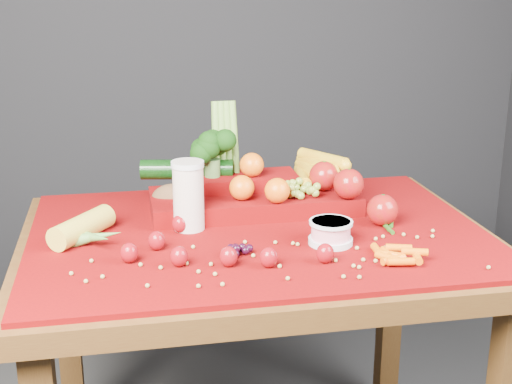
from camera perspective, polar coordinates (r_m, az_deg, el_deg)
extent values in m
cube|color=#3D210E|center=(1.69, 0.13, -4.25)|extent=(1.10, 0.80, 0.05)
cube|color=#3D210E|center=(2.13, -14.73, -11.25)|extent=(0.06, 0.06, 0.70)
cube|color=#3D210E|center=(2.26, 10.65, -9.20)|extent=(0.06, 0.06, 0.70)
cube|color=#660403|center=(1.68, 0.13, -3.27)|extent=(1.05, 0.75, 0.01)
cylinder|color=beige|center=(1.67, -5.43, -0.28)|extent=(0.07, 0.07, 0.16)
cylinder|color=silver|center=(1.65, -5.50, 2.24)|extent=(0.08, 0.08, 0.01)
cylinder|color=silver|center=(1.60, 5.97, -3.90)|extent=(0.10, 0.10, 0.01)
cylinder|color=pink|center=(1.59, 6.00, -2.99)|extent=(0.09, 0.09, 0.04)
cylinder|color=silver|center=(1.59, 6.02, -2.43)|extent=(0.10, 0.10, 0.01)
ellipsoid|color=maroon|center=(1.57, -7.96, -3.88)|extent=(0.04, 0.04, 0.04)
cone|color=#0C4511|center=(1.56, -7.99, -3.18)|extent=(0.03, 0.03, 0.01)
ellipsoid|color=maroon|center=(1.51, -10.11, -4.81)|extent=(0.04, 0.04, 0.04)
cone|color=#0C4511|center=(1.50, -10.15, -4.09)|extent=(0.03, 0.03, 0.01)
ellipsoid|color=maroon|center=(1.48, -6.18, -5.15)|extent=(0.04, 0.04, 0.04)
cone|color=#0C4511|center=(1.47, -6.21, -4.42)|extent=(0.03, 0.03, 0.01)
ellipsoid|color=maroon|center=(1.47, -2.21, -5.19)|extent=(0.04, 0.04, 0.04)
cone|color=#0C4511|center=(1.46, -2.22, -4.45)|extent=(0.03, 0.03, 0.01)
ellipsoid|color=maroon|center=(1.46, 1.02, -5.26)|extent=(0.04, 0.04, 0.04)
cone|color=#0C4511|center=(1.46, 1.03, -4.51)|extent=(0.03, 0.03, 0.01)
ellipsoid|color=maroon|center=(1.49, 5.55, -4.90)|extent=(0.04, 0.04, 0.04)
cone|color=#0C4511|center=(1.48, 5.58, -4.17)|extent=(0.03, 0.03, 0.01)
ellipsoid|color=maroon|center=(1.66, -6.10, -2.54)|extent=(0.04, 0.04, 0.04)
cone|color=#0C4511|center=(1.66, -6.12, -1.87)|extent=(0.03, 0.03, 0.01)
cylinder|color=gold|center=(1.66, -13.74, -2.75)|extent=(0.15, 0.18, 0.06)
ellipsoid|color=brown|center=(1.81, -6.70, -0.48)|extent=(0.11, 0.08, 0.07)
cube|color=#660403|center=(1.81, -0.16, -0.76)|extent=(0.52, 0.22, 0.04)
cube|color=#660403|center=(1.84, -1.06, 0.86)|extent=(0.28, 0.12, 0.03)
sphere|color=maroon|center=(1.76, 7.43, 0.65)|extent=(0.08, 0.08, 0.08)
sphere|color=maroon|center=(1.73, 10.09, -1.42)|extent=(0.08, 0.08, 0.08)
sphere|color=maroon|center=(1.83, 5.46, 1.29)|extent=(0.08, 0.08, 0.08)
sphere|color=#C05102|center=(1.74, -1.15, 0.34)|extent=(0.06, 0.06, 0.06)
sphere|color=#C05102|center=(1.72, 1.71, 0.11)|extent=(0.06, 0.06, 0.06)
sphere|color=#C05102|center=(1.81, -0.34, 2.19)|extent=(0.06, 0.06, 0.06)
cylinder|color=gold|center=(1.90, 3.74, 1.28)|extent=(0.06, 0.18, 0.04)
cylinder|color=gold|center=(1.90, 4.33, 1.74)|extent=(0.04, 0.17, 0.04)
cylinder|color=gold|center=(1.90, 4.92, 2.21)|extent=(0.07, 0.17, 0.04)
cylinder|color=gold|center=(1.90, 5.37, 2.66)|extent=(0.11, 0.17, 0.04)
cylinder|color=#3F662D|center=(1.82, -3.51, 1.93)|extent=(0.04, 0.04, 0.04)
cylinder|color=olive|center=(1.85, -3.22, 3.85)|extent=(0.03, 0.06, 0.22)
cylinder|color=olive|center=(1.85, -2.73, 3.87)|extent=(0.02, 0.06, 0.22)
cylinder|color=olive|center=(1.85, -2.24, 3.90)|extent=(0.02, 0.06, 0.22)
cylinder|color=olive|center=(1.86, -1.75, 3.92)|extent=(0.03, 0.06, 0.22)
cylinder|color=black|center=(1.86, -5.55, 1.81)|extent=(0.24, 0.09, 0.05)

